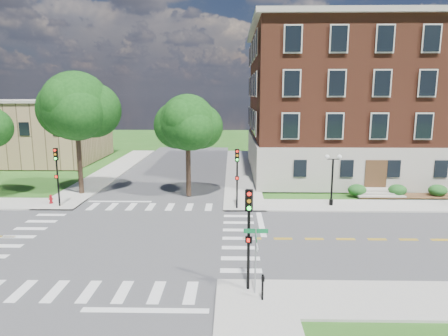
{
  "coord_description": "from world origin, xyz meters",
  "views": [
    {
      "loc": [
        6.71,
        -24.43,
        9.12
      ],
      "look_at": [
        6.05,
        7.73,
        3.2
      ],
      "focal_mm": 32.0,
      "sensor_mm": 36.0,
      "label": 1
    }
  ],
  "objects_px": {
    "traffic_signal_ne": "(237,171)",
    "traffic_signal_se": "(249,227)",
    "twin_lamp_west": "(332,177)",
    "traffic_signal_nw": "(57,169)",
    "fire_hydrant": "(51,199)",
    "push_button_post": "(263,286)",
    "street_sign_pole": "(256,248)"
  },
  "relations": [
    {
      "from": "traffic_signal_nw",
      "to": "twin_lamp_west",
      "type": "relative_size",
      "value": 1.13
    },
    {
      "from": "traffic_signal_ne",
      "to": "traffic_signal_nw",
      "type": "height_order",
      "value": "same"
    },
    {
      "from": "twin_lamp_west",
      "to": "fire_hydrant",
      "type": "distance_m",
      "value": 23.52
    },
    {
      "from": "traffic_signal_ne",
      "to": "push_button_post",
      "type": "bearing_deg",
      "value": -86.22
    },
    {
      "from": "traffic_signal_ne",
      "to": "traffic_signal_se",
      "type": "bearing_deg",
      "value": -88.44
    },
    {
      "from": "twin_lamp_west",
      "to": "fire_hydrant",
      "type": "height_order",
      "value": "twin_lamp_west"
    },
    {
      "from": "traffic_signal_nw",
      "to": "push_button_post",
      "type": "height_order",
      "value": "traffic_signal_nw"
    },
    {
      "from": "traffic_signal_nw",
      "to": "traffic_signal_se",
      "type": "bearing_deg",
      "value": -42.97
    },
    {
      "from": "traffic_signal_se",
      "to": "fire_hydrant",
      "type": "bearing_deg",
      "value": 137.4
    },
    {
      "from": "traffic_signal_nw",
      "to": "street_sign_pole",
      "type": "distance_m",
      "value": 20.93
    },
    {
      "from": "twin_lamp_west",
      "to": "push_button_post",
      "type": "bearing_deg",
      "value": -113.56
    },
    {
      "from": "push_button_post",
      "to": "traffic_signal_ne",
      "type": "bearing_deg",
      "value": 93.78
    },
    {
      "from": "street_sign_pole",
      "to": "push_button_post",
      "type": "xyz_separation_m",
      "value": [
        0.29,
        -0.62,
        -1.51
      ]
    },
    {
      "from": "traffic_signal_se",
      "to": "twin_lamp_west",
      "type": "xyz_separation_m",
      "value": [
        7.43,
        14.66,
        -0.66
      ]
    },
    {
      "from": "traffic_signal_nw",
      "to": "fire_hydrant",
      "type": "height_order",
      "value": "traffic_signal_nw"
    },
    {
      "from": "traffic_signal_nw",
      "to": "street_sign_pole",
      "type": "bearing_deg",
      "value": -43.21
    },
    {
      "from": "traffic_signal_se",
      "to": "push_button_post",
      "type": "height_order",
      "value": "traffic_signal_se"
    },
    {
      "from": "traffic_signal_ne",
      "to": "twin_lamp_west",
      "type": "xyz_separation_m",
      "value": [
        7.8,
        1.04,
        -0.66
      ]
    },
    {
      "from": "traffic_signal_ne",
      "to": "street_sign_pole",
      "type": "relative_size",
      "value": 1.55
    },
    {
      "from": "traffic_signal_se",
      "to": "traffic_signal_nw",
      "type": "height_order",
      "value": "same"
    },
    {
      "from": "traffic_signal_ne",
      "to": "fire_hydrant",
      "type": "bearing_deg",
      "value": 175.99
    },
    {
      "from": "twin_lamp_west",
      "to": "traffic_signal_se",
      "type": "bearing_deg",
      "value": -116.9
    },
    {
      "from": "street_sign_pole",
      "to": "traffic_signal_nw",
      "type": "bearing_deg",
      "value": 136.79
    },
    {
      "from": "push_button_post",
      "to": "fire_hydrant",
      "type": "relative_size",
      "value": 1.6
    },
    {
      "from": "traffic_signal_ne",
      "to": "twin_lamp_west",
      "type": "relative_size",
      "value": 1.13
    },
    {
      "from": "traffic_signal_ne",
      "to": "traffic_signal_nw",
      "type": "bearing_deg",
      "value": 178.82
    },
    {
      "from": "fire_hydrant",
      "to": "street_sign_pole",
      "type": "bearing_deg",
      "value": -42.82
    },
    {
      "from": "traffic_signal_nw",
      "to": "push_button_post",
      "type": "xyz_separation_m",
      "value": [
        15.53,
        -14.94,
        -2.39
      ]
    },
    {
      "from": "traffic_signal_nw",
      "to": "fire_hydrant",
      "type": "bearing_deg",
      "value": 143.23
    },
    {
      "from": "traffic_signal_se",
      "to": "traffic_signal_ne",
      "type": "xyz_separation_m",
      "value": [
        -0.37,
        13.61,
        0.0
      ]
    },
    {
      "from": "traffic_signal_ne",
      "to": "street_sign_pole",
      "type": "xyz_separation_m",
      "value": [
        0.68,
        -14.02,
        -0.88
      ]
    },
    {
      "from": "street_sign_pole",
      "to": "fire_hydrant",
      "type": "xyz_separation_m",
      "value": [
        -16.31,
        15.11,
        -1.84
      ]
    }
  ]
}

